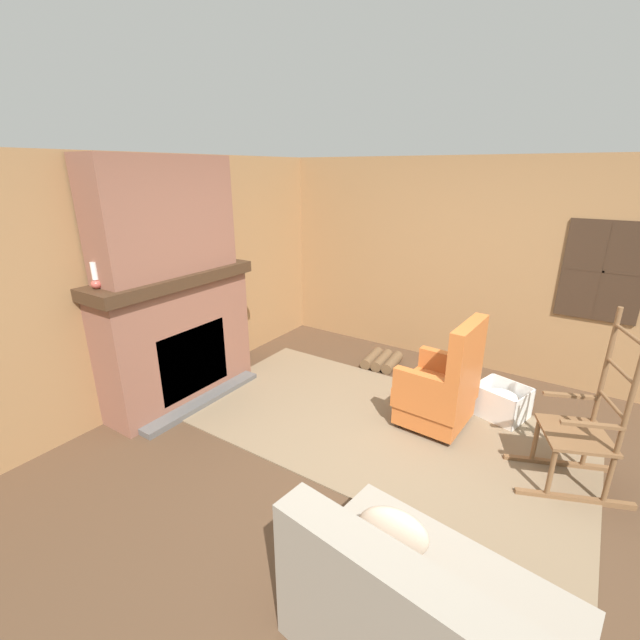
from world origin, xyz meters
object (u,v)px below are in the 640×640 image
Objects in this scene: laundry_basket at (502,401)px; storage_case at (188,260)px; rocking_chair at (582,434)px; sofa_segment at (423,617)px; armchair at (442,389)px; oil_lamp_vase at (96,279)px; firewood_stack at (382,360)px.

storage_case reaches higher than laundry_basket.
sofa_segment is (-0.51, -1.83, -0.15)m from rocking_chair.
rocking_chair is 1.01× the size of sofa_segment.
armchair is 4.75× the size of oil_lamp_vase.
armchair is 0.78× the size of sofa_segment.
sofa_segment is at bearing 52.14° from rocking_chair.
firewood_stack is 3.34m from sofa_segment.
laundry_basket is 0.39× the size of sofa_segment.
oil_lamp_vase is 0.96m from storage_case.
rocking_chair reaches higher than sofa_segment.
sofa_segment is at bearing -86.62° from laundry_basket.
laundry_basket reaches higher than firewood_stack.
laundry_basket is (0.44, 0.49, -0.22)m from armchair.
rocking_chair is at bearing -46.52° from laundry_basket.
laundry_basket is 1.93× the size of storage_case.
storage_case is (-1.46, -1.56, 1.34)m from firewood_stack.
armchair reaches higher than firewood_stack.
storage_case reaches higher than armchair.
armchair is at bearing -41.74° from firewood_stack.
armchair is at bearing -32.67° from rocking_chair.
storage_case reaches higher than sofa_segment.
armchair is 3.86× the size of storage_case.
laundry_basket is 2.53m from sofa_segment.
rocking_chair reaches higher than laundry_basket.
firewood_stack is at bearing 164.46° from laundry_basket.
firewood_stack is 3.20m from oil_lamp_vase.
rocking_chair is 1.00m from laundry_basket.
armchair is 3.12m from oil_lamp_vase.
firewood_stack is 1.76× the size of storage_case.
storage_case is (0.00, 0.96, -0.00)m from oil_lamp_vase.
oil_lamp_vase reaches higher than sofa_segment.
oil_lamp_vase is at bearing 36.64° from armchair.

